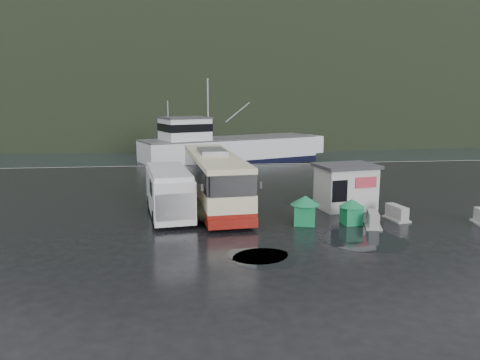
{
  "coord_description": "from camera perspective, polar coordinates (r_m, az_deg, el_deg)",
  "views": [
    {
      "loc": [
        -3.09,
        -26.02,
        6.87
      ],
      "look_at": [
        0.2,
        2.18,
        1.7
      ],
      "focal_mm": 35.0,
      "sensor_mm": 36.0,
      "label": 1
    }
  ],
  "objects": [
    {
      "name": "fishing_trawler",
      "position": [
        56.1,
        -1.15,
        3.28
      ],
      "size": [
        25.52,
        14.55,
        10.11
      ],
      "primitive_type": null,
      "rotation": [
        0.0,
        0.0,
        0.38
      ],
      "color": "silver",
      "rests_on": "ground"
    },
    {
      "name": "harbor_water",
      "position": [
        136.23,
        -5.39,
        7.38
      ],
      "size": [
        300.0,
        180.0,
        0.02
      ],
      "primitive_type": "cube",
      "color": "black",
      "rests_on": "ground"
    },
    {
      "name": "waste_bin_left",
      "position": [
        25.56,
        7.88,
        -5.37
      ],
      "size": [
        1.41,
        1.41,
        1.58
      ],
      "primitive_type": null,
      "rotation": [
        0.0,
        0.0,
        -0.29
      ],
      "color": "#16804A",
      "rests_on": "ground"
    },
    {
      "name": "puddles",
      "position": [
        24.38,
        9.11,
        -6.16
      ],
      "size": [
        8.82,
        13.53,
        0.01
      ],
      "color": "black",
      "rests_on": "ground"
    },
    {
      "name": "jersey_barrier_b",
      "position": [
        27.63,
        18.52,
        -4.62
      ],
      "size": [
        1.08,
        1.75,
        0.82
      ],
      "primitive_type": null,
      "rotation": [
        0.0,
        0.0,
        0.16
      ],
      "color": "#999993",
      "rests_on": "ground"
    },
    {
      "name": "dome_tent",
      "position": [
        25.89,
        -3.46,
        -5.08
      ],
      "size": [
        3.06,
        3.56,
        1.17
      ],
      "primitive_type": null,
      "rotation": [
        0.0,
        0.0,
        0.36
      ],
      "color": "#2E351F",
      "rests_on": "ground"
    },
    {
      "name": "waste_bin_right",
      "position": [
        26.09,
        13.37,
        -5.23
      ],
      "size": [
        1.1,
        1.1,
        1.38
      ],
      "primitive_type": null,
      "rotation": [
        0.0,
        0.0,
        0.12
      ],
      "color": "#16804A",
      "rests_on": "ground"
    },
    {
      "name": "ticket_kiosk",
      "position": [
        29.52,
        12.66,
        -3.39
      ],
      "size": [
        3.93,
        3.24,
        2.74
      ],
      "primitive_type": null,
      "rotation": [
        0.0,
        0.0,
        0.18
      ],
      "color": "silver",
      "rests_on": "ground"
    },
    {
      "name": "quay_edge",
      "position": [
        46.63,
        -2.78,
        1.83
      ],
      "size": [
        160.0,
        0.6,
        1.5
      ],
      "primitive_type": "cube",
      "color": "#999993",
      "rests_on": "ground"
    },
    {
      "name": "jersey_barrier_a",
      "position": [
        25.83,
        15.86,
        -5.5
      ],
      "size": [
        1.22,
        1.78,
        0.81
      ],
      "primitive_type": null,
      "rotation": [
        0.0,
        0.0,
        -0.27
      ],
      "color": "#999993",
      "rests_on": "ground"
    },
    {
      "name": "white_van",
      "position": [
        27.46,
        -8.58,
        -4.29
      ],
      "size": [
        3.15,
        6.84,
        2.76
      ],
      "primitive_type": null,
      "rotation": [
        0.0,
        0.0,
        0.14
      ],
      "color": "silver",
      "rests_on": "ground"
    },
    {
      "name": "coach_bus",
      "position": [
        29.67,
        -3.09,
        -3.08
      ],
      "size": [
        4.17,
        12.55,
        3.49
      ],
      "primitive_type": null,
      "rotation": [
        0.0,
        0.0,
        0.09
      ],
      "color": "beige",
      "rests_on": "ground"
    },
    {
      "name": "headland",
      "position": [
        276.42,
        -3.99,
        8.87
      ],
      "size": [
        780.0,
        540.0,
        570.0
      ],
      "primitive_type": "ellipsoid",
      "color": "black",
      "rests_on": "ground"
    },
    {
      "name": "ground",
      "position": [
        27.09,
        0.12,
        -4.37
      ],
      "size": [
        160.0,
        160.0,
        0.0
      ],
      "primitive_type": "plane",
      "color": "black",
      "rests_on": "ground"
    }
  ]
}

